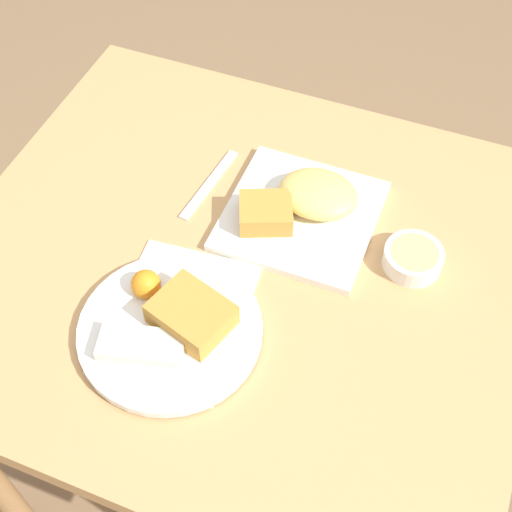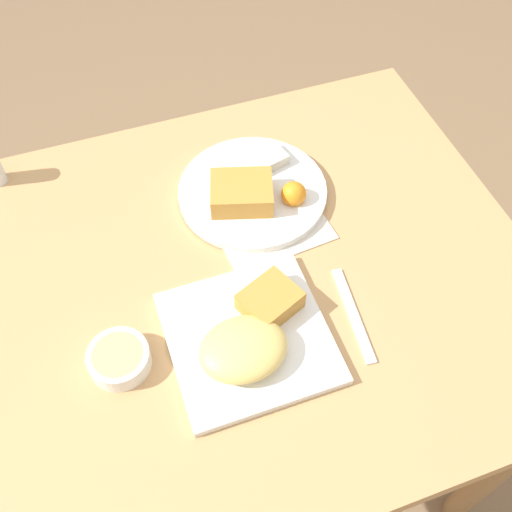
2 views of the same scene
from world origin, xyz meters
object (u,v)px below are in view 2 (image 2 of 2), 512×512
butter_knife (353,314)px  sauce_ramekin (119,359)px  plate_square_near (249,337)px  plate_oval_far (252,190)px

butter_knife → sauce_ramekin: bearing=90.0°
plate_square_near → butter_knife: plate_square_near is taller
plate_square_near → sauce_ramekin: 0.19m
plate_oval_far → sauce_ramekin: 0.38m
plate_square_near → butter_knife: (0.17, -0.01, -0.02)m
sauce_ramekin → butter_knife: size_ratio=0.53×
sauce_ramekin → plate_square_near: bearing=-9.4°
sauce_ramekin → butter_knife: sauce_ramekin is taller
plate_oval_far → plate_square_near: bearing=-110.1°
sauce_ramekin → butter_knife: 0.36m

